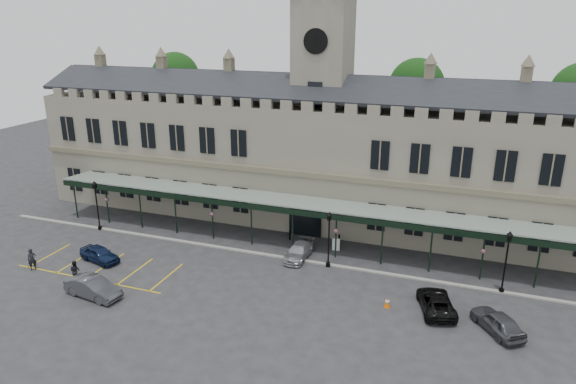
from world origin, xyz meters
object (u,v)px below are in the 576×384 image
(lamp_post_mid, at_px, (329,234))
(car_taxi, at_px, (299,251))
(car_right_a, at_px, (498,322))
(lamp_post_right, at_px, (507,257))
(car_left_b, at_px, (93,287))
(car_van, at_px, (436,302))
(traffic_cone, at_px, (387,303))
(clock_tower, at_px, (322,92))
(person_a, at_px, (32,259))
(person_b, at_px, (75,271))
(station_building, at_px, (321,158))
(sign_board, at_px, (336,245))
(car_left_a, at_px, (100,254))
(lamp_post_left, at_px, (97,201))

(lamp_post_mid, distance_m, car_taxi, 3.77)
(car_taxi, xyz_separation_m, car_right_a, (16.07, -6.09, 0.10))
(lamp_post_right, distance_m, car_right_a, 6.09)
(car_left_b, relative_size, car_van, 0.98)
(lamp_post_right, height_order, traffic_cone, lamp_post_right)
(clock_tower, distance_m, car_left_b, 27.31)
(lamp_post_mid, relative_size, car_right_a, 1.18)
(person_a, relative_size, person_b, 1.08)
(station_building, distance_m, traffic_cone, 19.19)
(car_taxi, distance_m, car_van, 12.91)
(traffic_cone, distance_m, person_b, 24.53)
(lamp_post_mid, relative_size, car_taxi, 1.15)
(person_a, bearing_deg, lamp_post_mid, -31.02)
(traffic_cone, height_order, car_van, car_van)
(traffic_cone, bearing_deg, station_building, 122.00)
(lamp_post_mid, bearing_deg, person_a, -158.99)
(sign_board, bearing_deg, lamp_post_mid, -94.32)
(person_b, bearing_deg, car_right_a, -171.29)
(sign_board, relative_size, car_left_a, 0.30)
(station_building, height_order, clock_tower, clock_tower)
(car_left_b, height_order, car_taxi, car_left_b)
(traffic_cone, height_order, car_right_a, car_right_a)
(car_left_a, distance_m, car_taxi, 17.24)
(car_right_a, bearing_deg, lamp_post_left, -44.48)
(lamp_post_right, height_order, car_left_a, lamp_post_right)
(clock_tower, distance_m, lamp_post_left, 24.54)
(lamp_post_left, bearing_deg, car_right_a, -8.45)
(station_building, distance_m, lamp_post_mid, 11.87)
(station_building, relative_size, car_van, 12.71)
(person_a, xyz_separation_m, person_b, (4.71, -0.33, -0.07))
(person_a, bearing_deg, clock_tower, -6.44)
(lamp_post_mid, distance_m, car_left_b, 18.88)
(car_taxi, xyz_separation_m, person_a, (-20.20, -9.60, 0.32))
(car_right_a, distance_m, person_b, 31.79)
(lamp_post_left, xyz_separation_m, car_left_b, (8.18, -10.84, -2.26))
(lamp_post_right, bearing_deg, clock_tower, 149.18)
(lamp_post_right, distance_m, car_left_b, 31.16)
(car_right_a, bearing_deg, station_building, -79.17)
(sign_board, xyz_separation_m, car_left_b, (-15.19, -14.02, 0.19))
(station_building, height_order, lamp_post_left, station_building)
(person_a, bearing_deg, car_right_a, -46.50)
(station_building, xyz_separation_m, car_van, (13.00, -14.67, -5.81))
(station_building, height_order, car_right_a, station_building)
(station_building, height_order, car_taxi, station_building)
(traffic_cone, bearing_deg, car_right_a, -4.39)
(clock_tower, relative_size, lamp_post_mid, 4.97)
(lamp_post_mid, height_order, lamp_post_right, lamp_post_right)
(lamp_post_left, height_order, lamp_post_mid, lamp_post_left)
(traffic_cone, height_order, sign_board, sign_board)
(car_taxi, relative_size, car_right_a, 1.02)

